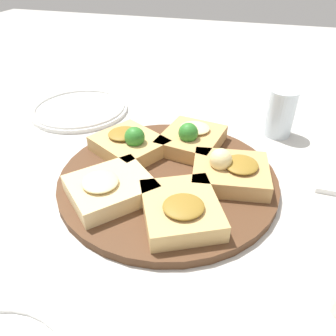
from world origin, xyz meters
The scene contains 9 objects.
ground_plane centered at (0.00, 0.00, 0.00)m, with size 3.00×3.00×0.00m, color beige.
serving_board centered at (0.00, 0.00, 0.01)m, with size 0.41×0.41×0.02m, color #51331E.
focaccia_slice_0 centered at (-0.10, -0.05, 0.03)m, with size 0.17×0.16×0.04m.
focaccia_slice_1 centered at (0.02, -0.11, 0.04)m, with size 0.13×0.15×0.06m.
focaccia_slice_2 centered at (0.11, -0.02, 0.04)m, with size 0.15×0.13×0.06m.
focaccia_slice_3 centered at (0.05, 0.10, 0.04)m, with size 0.17×0.17×0.06m.
focaccia_slice_4 centered at (-0.09, 0.08, 0.03)m, with size 0.18×0.17×0.04m.
plate_right centered at (0.23, 0.31, 0.01)m, with size 0.25×0.25×0.02m.
water_glass centered at (0.25, -0.19, 0.05)m, with size 0.06×0.06×0.11m, color silver.
Camera 1 is at (-0.47, -0.14, 0.38)m, focal length 35.00 mm.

